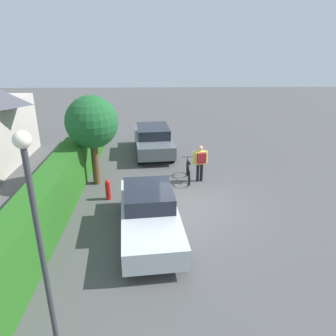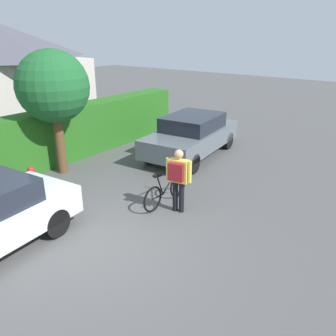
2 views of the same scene
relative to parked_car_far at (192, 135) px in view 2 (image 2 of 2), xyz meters
name	(u,v)px [view 2 (image 2 of 2)]	position (x,y,z in m)	size (l,w,h in m)	color
ground_plane	(100,244)	(-5.83, -1.57, -0.77)	(60.00, 60.00, 0.00)	#4E4E4E
parked_car_far	(192,135)	(0.00, 0.00, 0.00)	(4.38, 2.27, 1.46)	slate
bicycle	(166,190)	(-3.54, -1.57, -0.39)	(1.72, 0.50, 0.94)	black
person_rider	(178,175)	(-3.70, -2.06, 0.20)	(0.42, 0.64, 1.61)	black
tree_kerbside	(53,87)	(-3.79, 2.36, 1.88)	(2.11, 2.11, 3.73)	brown
fire_hydrant	(32,180)	(-5.27, 1.66, -0.35)	(0.20, 0.20, 0.81)	red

